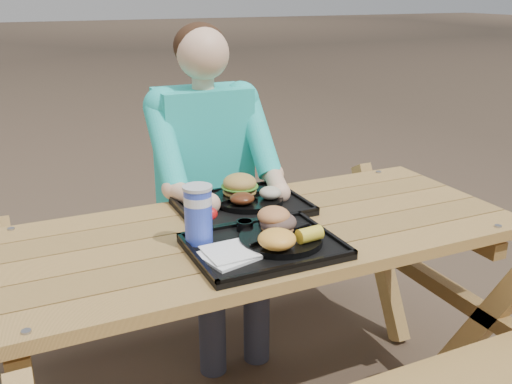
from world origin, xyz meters
name	(u,v)px	position (x,y,z in m)	size (l,w,h in m)	color
picnic_table	(256,324)	(0.00, 0.00, 0.38)	(1.80, 1.49, 0.75)	#999999
tray_near	(264,247)	(-0.05, -0.17, 0.76)	(0.45, 0.35, 0.02)	black
tray_far	(242,206)	(0.03, 0.18, 0.76)	(0.45, 0.35, 0.02)	black
plate_near	(281,239)	(0.00, -0.17, 0.78)	(0.26, 0.26, 0.02)	black
plate_far	(248,199)	(0.06, 0.19, 0.78)	(0.26, 0.26, 0.02)	black
napkin_stack	(228,255)	(-0.19, -0.20, 0.78)	(0.15, 0.15, 0.02)	white
soda_cup	(198,216)	(-0.22, -0.06, 0.86)	(0.09, 0.09, 0.17)	blue
condiment_bbq	(245,226)	(-0.06, -0.04, 0.79)	(0.06, 0.06, 0.03)	black
condiment_mustard	(267,223)	(0.02, -0.05, 0.79)	(0.06, 0.06, 0.03)	gold
sandwich	(278,212)	(0.02, -0.12, 0.85)	(0.11, 0.11, 0.11)	#CB7E47
mac_cheese	(277,239)	(-0.05, -0.24, 0.82)	(0.11, 0.11, 0.06)	#FFB843
corn_cob	(310,234)	(0.07, -0.24, 0.81)	(0.08, 0.08, 0.05)	yellow
cutlery_far	(198,208)	(-0.13, 0.21, 0.77)	(0.03, 0.17, 0.01)	black
burger	(240,179)	(0.05, 0.24, 0.85)	(0.13, 0.13, 0.11)	#BB9042
baked_beans	(242,198)	(0.01, 0.14, 0.81)	(0.09, 0.09, 0.04)	#542510
potato_salad	(270,193)	(0.12, 0.14, 0.81)	(0.08, 0.08, 0.04)	beige
diner	(207,201)	(0.04, 0.59, 0.64)	(0.48, 0.84, 1.28)	#19B5A8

